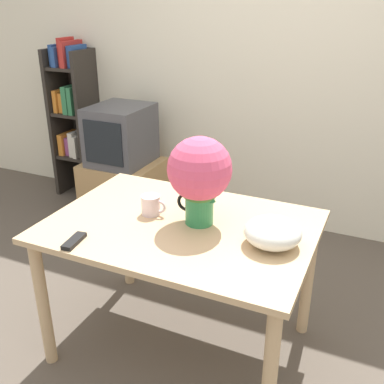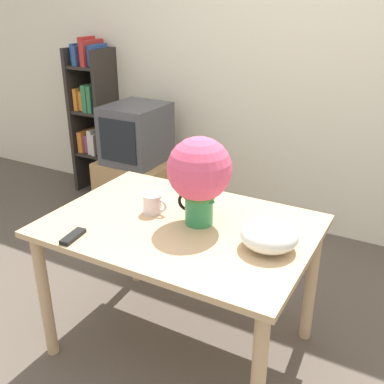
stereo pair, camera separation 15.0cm
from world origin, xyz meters
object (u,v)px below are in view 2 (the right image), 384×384
(tv_set, at_px, (136,133))
(flower_vase, at_px, (199,175))
(coffee_mug, at_px, (153,204))
(white_bowl, at_px, (269,235))

(tv_set, bearing_deg, flower_vase, -44.06)
(coffee_mug, height_order, tv_set, tv_set)
(flower_vase, relative_size, tv_set, 0.87)
(coffee_mug, bearing_deg, tv_set, 128.73)
(coffee_mug, xyz_separation_m, white_bowl, (0.63, -0.05, 0.01))
(flower_vase, distance_m, coffee_mug, 0.32)
(flower_vase, xyz_separation_m, coffee_mug, (-0.25, -0.01, -0.20))
(coffee_mug, xyz_separation_m, tv_set, (-0.93, 1.15, -0.06))
(flower_vase, bearing_deg, white_bowl, -9.29)
(flower_vase, bearing_deg, tv_set, 135.94)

